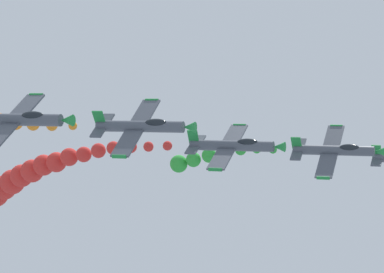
# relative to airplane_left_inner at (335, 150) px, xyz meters

# --- Properties ---
(airplane_left_inner) EXTENTS (7.99, 10.35, 5.84)m
(airplane_left_inner) POSITION_rel_airplane_left_inner_xyz_m (0.00, 0.00, 0.00)
(airplane_left_inner) COLOR #474C56
(smoke_trail_left_inner) EXTENTS (2.16, 13.26, 3.62)m
(smoke_trail_left_inner) POSITION_rel_airplane_left_inner_xyz_m (-0.19, -15.58, -1.26)
(smoke_trail_left_inner) COLOR green
(airplane_right_inner) EXTENTS (8.70, 10.35, 4.62)m
(airplane_right_inner) POSITION_rel_airplane_left_inner_xyz_m (9.80, -8.81, 0.90)
(airplane_right_inner) COLOR #474C56
(smoke_trail_right_inner) EXTENTS (13.38, 31.48, 9.93)m
(smoke_trail_right_inner) POSITION_rel_airplane_left_inner_xyz_m (2.59, -38.24, -4.11)
(smoke_trail_right_inner) COLOR red
(airplane_left_outer) EXTENTS (8.12, 10.35, 5.65)m
(airplane_left_outer) POSITION_rel_airplane_left_inner_xyz_m (18.88, -15.20, 3.15)
(airplane_left_outer) COLOR #474C56
(airplane_right_outer) EXTENTS (8.45, 10.35, 5.10)m
(airplane_right_outer) POSITION_rel_airplane_left_inner_xyz_m (27.69, -23.34, 3.96)
(airplane_right_outer) COLOR #474C56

